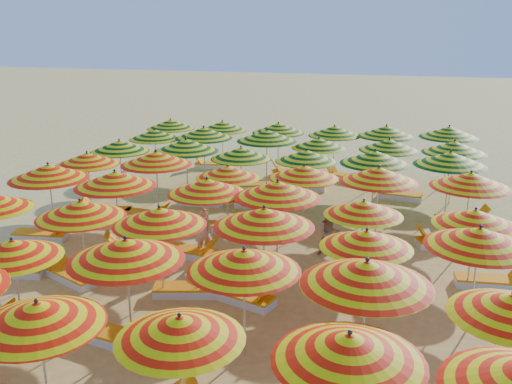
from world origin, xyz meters
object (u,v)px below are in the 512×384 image
(umbrella_33, at_px, (306,156))
(lounger_12, at_px, (134,248))
(umbrella_13, at_px, (80,209))
(umbrella_10, at_px, (367,273))
(umbrella_30, at_px, (119,146))
(lounger_26, at_px, (399,195))
(umbrella_27, at_px, (304,172))
(umbrella_22, at_px, (364,208))
(umbrella_14, at_px, (159,217))
(umbrella_46, at_px, (386,131))
(umbrella_37, at_px, (204,133))
(lounger_11, at_px, (42,235))
(lounger_24, at_px, (252,186))
(lounger_25, at_px, (306,186))
(umbrella_44, at_px, (278,128))
(lounger_14, at_px, (490,281))
(lounger_28, at_px, (212,165))
(umbrella_39, at_px, (319,143))
(umbrella_8, at_px, (126,250))
(lounger_4, at_px, (41,329))
(umbrella_11, at_px, (512,306))
(umbrella_21, at_px, (278,190))
(lounger_19, at_px, (443,242))
(umbrella_36, at_px, (155,134))
(lounger_5, at_px, (113,336))
(umbrella_29, at_px, (471,180))
(umbrella_9, at_px, (244,260))
(umbrella_26, at_px, (227,172))
(umbrella_43, at_px, (222,126))
(umbrella_4, at_px, (349,348))
(lounger_15, at_px, (106,211))
(umbrella_23, at_px, (475,217))
(lounger_22, at_px, (463,220))
(umbrella_19, at_px, (115,179))
(lounger_13, at_px, (190,252))
(umbrella_40, at_px, (389,145))
(lounger_23, at_px, (220,181))
(umbrella_31, at_px, (186,145))
(umbrella_18, at_px, (48,172))
(umbrella_15, at_px, (264,217))
(beachgoer_b, at_px, (329,233))
(umbrella_16, at_px, (366,239))
(umbrella_20, at_px, (207,186))
(lounger_7, at_px, (15,270))
(umbrella_2, at_px, (38,314))
(beachgoer_a, at_px, (203,232))
(umbrella_35, at_px, (450,159))
(lounger_29, at_px, (290,172))
(umbrella_3, at_px, (180,328))
(lounger_21, at_px, (259,203))
(lounger_16, at_px, (147,215))
(lounger_8, at_px, (71,275))
(umbrella_38, at_px, (267,136))
(umbrella_45, at_px, (335,131))
(umbrella_34, at_px, (375,157))
(lounger_20, at_px, (202,201))

(umbrella_33, height_order, lounger_12, umbrella_33)
(umbrella_13, bearing_deg, umbrella_10, -18.23)
(umbrella_30, height_order, lounger_26, umbrella_30)
(umbrella_27, bearing_deg, umbrella_22, -53.22)
(umbrella_14, relative_size, umbrella_46, 0.96)
(umbrella_37, relative_size, lounger_11, 1.42)
(umbrella_30, height_order, lounger_24, umbrella_30)
(lounger_25, bearing_deg, umbrella_44, 126.59)
(lounger_14, bearing_deg, umbrella_30, 154.97)
(lounger_28, bearing_deg, umbrella_39, 146.76)
(umbrella_13, height_order, umbrella_37, umbrella_37)
(umbrella_8, bearing_deg, lounger_26, 66.74)
(lounger_4, height_order, lounger_12, same)
(umbrella_11, bearing_deg, umbrella_39, 112.57)
(umbrella_21, bearing_deg, lounger_25, 93.70)
(lounger_19, height_order, lounger_25, same)
(umbrella_36, relative_size, lounger_5, 1.51)
(umbrella_29, distance_m, umbrella_36, 13.21)
(lounger_14, bearing_deg, umbrella_21, 175.55)
(umbrella_9, height_order, umbrella_10, umbrella_10)
(umbrella_26, xyz_separation_m, umbrella_43, (-2.59, 7.52, 0.10))
(umbrella_4, height_order, umbrella_30, umbrella_4)
(umbrella_22, distance_m, umbrella_27, 3.49)
(umbrella_44, relative_size, lounger_15, 1.39)
(umbrella_23, distance_m, lounger_22, 5.46)
(umbrella_4, distance_m, umbrella_19, 10.42)
(lounger_13, bearing_deg, umbrella_40, 62.60)
(umbrella_37, bearing_deg, lounger_23, 16.17)
(umbrella_31, bearing_deg, umbrella_18, -119.26)
(umbrella_15, height_order, umbrella_36, umbrella_15)
(lounger_22, relative_size, beachgoer_b, 1.31)
(lounger_15, bearing_deg, umbrella_16, 135.57)
(umbrella_20, xyz_separation_m, lounger_7, (-4.69, -2.66, -2.00))
(umbrella_2, height_order, umbrella_31, umbrella_31)
(umbrella_39, xyz_separation_m, beachgoer_a, (-2.27, -7.40, -1.29))
(umbrella_35, xyz_separation_m, lounger_19, (-0.16, -2.30, -2.12))
(umbrella_18, distance_m, umbrella_20, 5.10)
(umbrella_8, distance_m, umbrella_14, 2.36)
(umbrella_35, relative_size, lounger_29, 1.62)
(umbrella_3, relative_size, umbrella_44, 0.92)
(umbrella_46, xyz_separation_m, lounger_4, (-6.82, -14.69, -2.09))
(umbrella_10, distance_m, lounger_21, 11.23)
(umbrella_19, height_order, lounger_16, umbrella_19)
(umbrella_35, height_order, lounger_8, umbrella_35)
(umbrella_38, bearing_deg, umbrella_45, 46.07)
(umbrella_14, bearing_deg, umbrella_21, 47.52)
(umbrella_34, xyz_separation_m, lounger_15, (-9.27, -1.99, -2.08))
(umbrella_9, distance_m, umbrella_19, 6.91)
(lounger_15, xyz_separation_m, lounger_20, (2.94, 2.00, 0.00))
(lounger_7, bearing_deg, lounger_21, 44.38)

